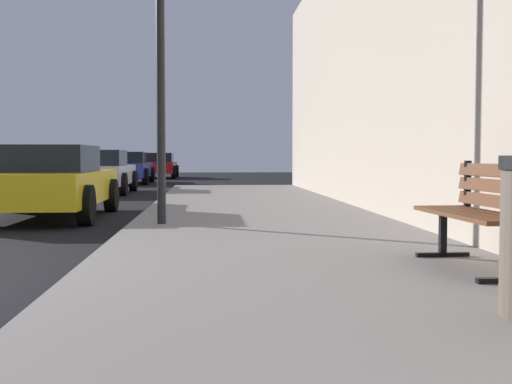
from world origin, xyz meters
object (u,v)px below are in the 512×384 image
(bench, at_px, (484,207))
(car_white, at_px, (96,171))
(car_yellow, at_px, (46,181))
(car_red, at_px, (157,165))
(car_blue, at_px, (127,167))

(bench, distance_m, car_white, 15.39)
(car_yellow, distance_m, car_red, 22.15)
(bench, distance_m, car_red, 29.01)
(car_yellow, height_order, car_red, same)
(car_yellow, xyz_separation_m, car_red, (0.19, 22.15, 0.00))
(bench, distance_m, car_yellow, 8.22)
(bench, bearing_deg, car_yellow, 126.55)
(car_white, bearing_deg, car_blue, 90.16)
(car_blue, height_order, car_red, same)
(car_yellow, bearing_deg, bench, -51.58)
(car_yellow, height_order, car_blue, same)
(car_white, distance_m, car_red, 14.26)
(car_yellow, relative_size, car_red, 0.98)
(car_white, bearing_deg, car_red, 87.33)
(car_red, bearing_deg, bench, -80.24)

